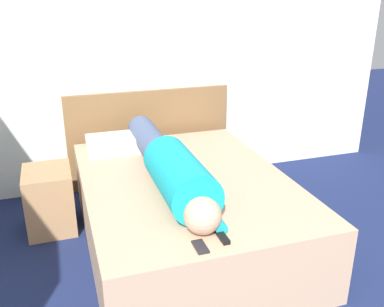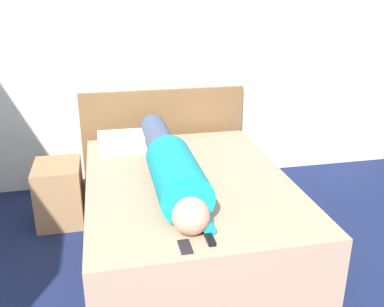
{
  "view_description": "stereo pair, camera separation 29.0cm",
  "coord_description": "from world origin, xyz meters",
  "px_view_note": "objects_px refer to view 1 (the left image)",
  "views": [
    {
      "loc": [
        -0.74,
        -0.52,
        1.83
      ],
      "look_at": [
        0.11,
        2.06,
        0.78
      ],
      "focal_mm": 40.0,
      "sensor_mm": 36.0,
      "label": 1
    },
    {
      "loc": [
        -0.46,
        -0.59,
        1.83
      ],
      "look_at": [
        0.11,
        2.06,
        0.78
      ],
      "focal_mm": 40.0,
      "sensor_mm": 36.0,
      "label": 2
    }
  ],
  "objects_px": {
    "bed": "(186,210)",
    "pillow_near_headboard": "(120,143)",
    "tv_remote": "(222,236)",
    "person_lying": "(170,166)",
    "nightstand": "(50,200)",
    "cell_phone": "(200,247)"
  },
  "relations": [
    {
      "from": "tv_remote",
      "to": "cell_phone",
      "type": "height_order",
      "value": "tv_remote"
    },
    {
      "from": "tv_remote",
      "to": "cell_phone",
      "type": "xyz_separation_m",
      "value": [
        -0.15,
        -0.05,
        -0.01
      ]
    },
    {
      "from": "pillow_near_headboard",
      "to": "cell_phone",
      "type": "relative_size",
      "value": 4.19
    },
    {
      "from": "tv_remote",
      "to": "cell_phone",
      "type": "distance_m",
      "value": 0.16
    },
    {
      "from": "bed",
      "to": "tv_remote",
      "type": "xyz_separation_m",
      "value": [
        -0.05,
        -0.83,
        0.28
      ]
    },
    {
      "from": "nightstand",
      "to": "cell_phone",
      "type": "relative_size",
      "value": 3.88
    },
    {
      "from": "tv_remote",
      "to": "pillow_near_headboard",
      "type": "bearing_deg",
      "value": 101.33
    },
    {
      "from": "bed",
      "to": "cell_phone",
      "type": "height_order",
      "value": "cell_phone"
    },
    {
      "from": "bed",
      "to": "tv_remote",
      "type": "distance_m",
      "value": 0.88
    },
    {
      "from": "bed",
      "to": "tv_remote",
      "type": "height_order",
      "value": "tv_remote"
    },
    {
      "from": "pillow_near_headboard",
      "to": "person_lying",
      "type": "bearing_deg",
      "value": -73.9
    },
    {
      "from": "nightstand",
      "to": "cell_phone",
      "type": "height_order",
      "value": "cell_phone"
    },
    {
      "from": "person_lying",
      "to": "pillow_near_headboard",
      "type": "height_order",
      "value": "person_lying"
    },
    {
      "from": "nightstand",
      "to": "cell_phone",
      "type": "distance_m",
      "value": 1.64
    },
    {
      "from": "person_lying",
      "to": "pillow_near_headboard",
      "type": "relative_size",
      "value": 3.31
    },
    {
      "from": "pillow_near_headboard",
      "to": "cell_phone",
      "type": "height_order",
      "value": "pillow_near_headboard"
    },
    {
      "from": "bed",
      "to": "nightstand",
      "type": "bearing_deg",
      "value": 151.4
    },
    {
      "from": "pillow_near_headboard",
      "to": "tv_remote",
      "type": "bearing_deg",
      "value": -78.67
    },
    {
      "from": "bed",
      "to": "pillow_near_headboard",
      "type": "relative_size",
      "value": 3.67
    },
    {
      "from": "bed",
      "to": "cell_phone",
      "type": "distance_m",
      "value": 0.94
    },
    {
      "from": "nightstand",
      "to": "cell_phone",
      "type": "xyz_separation_m",
      "value": [
        0.78,
        -1.41,
        0.28
      ]
    },
    {
      "from": "bed",
      "to": "person_lying",
      "type": "relative_size",
      "value": 1.11
    }
  ]
}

